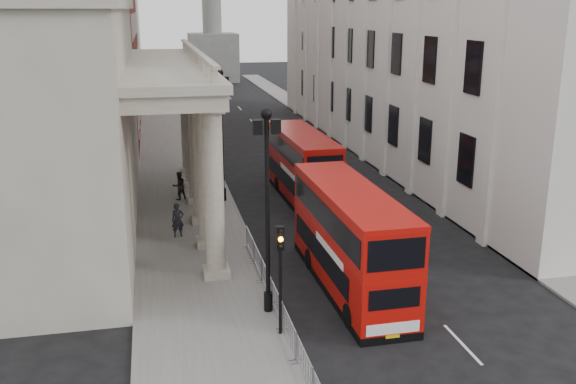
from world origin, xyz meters
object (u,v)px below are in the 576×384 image
object	(u,v)px
lamp_post_north	(201,94)
pedestrian_c	(205,202)
pedestrian_b	(179,186)
lamp_post_south	(267,198)
bus_far	(302,165)
traffic_light	(280,260)
pedestrian_a	(178,220)
bus_near	(350,237)
lamp_post_mid	(221,127)

from	to	relation	value
lamp_post_north	pedestrian_c	size ratio (longest dim) A/B	5.47
lamp_post_north	pedestrian_b	bearing A→B (deg)	-100.27
lamp_post_south	bus_far	bearing A→B (deg)	71.83
bus_far	pedestrian_c	size ratio (longest dim) A/B	6.72
lamp_post_south	bus_far	world-z (taller)	lamp_post_south
lamp_post_south	traffic_light	distance (m)	2.71
pedestrian_c	lamp_post_north	bearing A→B (deg)	115.00
pedestrian_a	bus_far	bearing A→B (deg)	24.48
lamp_post_south	pedestrian_a	xyz separation A→B (m)	(-3.17, 9.72, -3.86)
traffic_light	bus_near	bearing A→B (deg)	44.24
lamp_post_south	lamp_post_north	bearing A→B (deg)	90.00
lamp_post_mid	traffic_light	xyz separation A→B (m)	(0.10, -18.02, -1.80)
bus_near	bus_far	bearing A→B (deg)	84.61
pedestrian_c	bus_near	bearing A→B (deg)	-35.74
lamp_post_mid	traffic_light	bearing A→B (deg)	-89.68
lamp_post_mid	lamp_post_north	distance (m)	16.00
bus_far	bus_near	bearing A→B (deg)	-95.91
traffic_light	lamp_post_north	bearing A→B (deg)	90.17
lamp_post_north	pedestrian_b	world-z (taller)	lamp_post_north
pedestrian_b	bus_near	bearing A→B (deg)	87.85
lamp_post_south	bus_near	distance (m)	5.05
pedestrian_c	lamp_post_mid	bearing A→B (deg)	92.00
bus_near	pedestrian_b	size ratio (longest dim) A/B	5.70
pedestrian_a	bus_near	bearing A→B (deg)	-58.86
bus_far	pedestrian_b	xyz separation A→B (m)	(-7.87, 1.20, -1.25)
bus_near	lamp_post_north	bearing A→B (deg)	96.79
lamp_post_mid	bus_far	xyz separation A→B (m)	(5.12, -0.42, -2.62)
pedestrian_b	pedestrian_c	xyz separation A→B (m)	(1.36, -3.49, -0.16)
pedestrian_c	lamp_post_south	bearing A→B (deg)	-54.77
lamp_post_mid	pedestrian_b	distance (m)	4.82
lamp_post_south	lamp_post_mid	bearing A→B (deg)	90.00
lamp_post_south	pedestrian_b	distance (m)	17.45
lamp_post_mid	pedestrian_c	xyz separation A→B (m)	(-1.39, -2.70, -4.03)
traffic_light	bus_near	world-z (taller)	bus_near
lamp_post_mid	pedestrian_b	xyz separation A→B (m)	(-2.76, 0.79, -3.87)
lamp_post_north	bus_far	xyz separation A→B (m)	(5.12, -16.42, -2.62)
lamp_post_north	bus_far	distance (m)	17.39
lamp_post_south	pedestrian_b	bearing A→B (deg)	99.33
bus_near	pedestrian_a	world-z (taller)	bus_near
lamp_post_south	pedestrian_a	bearing A→B (deg)	108.05
lamp_post_mid	pedestrian_c	world-z (taller)	lamp_post_mid
lamp_post_mid	pedestrian_a	bearing A→B (deg)	-116.75
traffic_light	bus_far	size ratio (longest dim) A/B	0.42
traffic_light	pedestrian_c	xyz separation A→B (m)	(-1.49, 15.32, -2.23)
traffic_light	pedestrian_c	size ratio (longest dim) A/B	2.83
pedestrian_a	traffic_light	bearing A→B (deg)	-85.28
lamp_post_mid	pedestrian_b	bearing A→B (deg)	164.05
bus_far	pedestrian_a	distance (m)	10.22
traffic_light	bus_far	xyz separation A→B (m)	(5.02, 17.60, -0.81)
pedestrian_a	lamp_post_south	bearing A→B (deg)	-82.78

